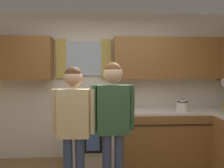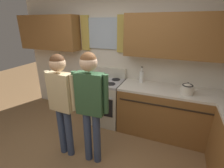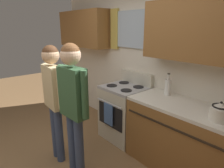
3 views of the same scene
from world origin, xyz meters
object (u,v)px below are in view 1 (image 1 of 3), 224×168
object	(u,v)px
stove_oven	(94,136)
adult_left	(74,119)
adult_in_plaid	(113,115)
stovetop_kettle	(183,105)
bottle_milk_white	(132,102)

from	to	relation	value
stove_oven	adult_left	xyz separation A→B (m)	(-0.19, -1.12, 0.54)
adult_left	adult_in_plaid	bearing A→B (deg)	3.60
stovetop_kettle	adult_in_plaid	bearing A→B (deg)	-141.16
bottle_milk_white	adult_left	world-z (taller)	adult_left
stove_oven	stovetop_kettle	bearing A→B (deg)	-4.26
stove_oven	adult_in_plaid	size ratio (longest dim) A/B	0.66
stovetop_kettle	adult_left	world-z (taller)	adult_left
adult_left	adult_in_plaid	world-z (taller)	adult_in_plaid
stove_oven	stovetop_kettle	size ratio (longest dim) A/B	4.02
adult_in_plaid	stove_oven	bearing A→B (deg)	103.47
stovetop_kettle	stove_oven	bearing A→B (deg)	175.74
adult_left	adult_in_plaid	size ratio (longest dim) A/B	0.97
stove_oven	adult_left	bearing A→B (deg)	-99.85
stove_oven	bottle_milk_white	bearing A→B (deg)	13.81
stove_oven	adult_left	distance (m)	1.26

